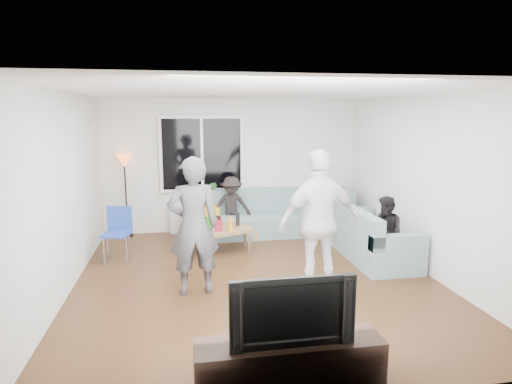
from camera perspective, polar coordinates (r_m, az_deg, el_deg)
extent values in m
cube|color=#56351C|center=(6.31, 0.04, -11.52)|extent=(5.00, 5.50, 0.04)
cube|color=white|center=(5.86, 0.05, 13.19)|extent=(5.00, 5.50, 0.04)
cube|color=silver|center=(8.66, -3.13, 3.48)|extent=(5.00, 0.04, 2.60)
cube|color=silver|center=(3.33, 8.38, -7.74)|extent=(5.00, 0.04, 2.60)
cube|color=silver|center=(6.05, -24.18, -0.36)|extent=(0.04, 5.50, 2.60)
cube|color=silver|center=(6.84, 21.33, 0.97)|extent=(0.04, 5.50, 2.60)
cube|color=white|center=(8.50, -7.11, 4.99)|extent=(1.62, 0.06, 1.47)
cube|color=black|center=(8.46, -7.10, 4.96)|extent=(1.50, 0.02, 1.35)
cube|color=white|center=(8.45, -7.09, 4.96)|extent=(0.05, 0.03, 1.35)
cube|color=silver|center=(8.67, -6.92, -3.23)|extent=(1.30, 0.12, 0.62)
imported|color=#286327|center=(8.54, -5.84, 0.03)|extent=(0.25, 0.23, 0.38)
imported|color=white|center=(8.54, -8.26, -0.70)|extent=(0.22, 0.22, 0.18)
cube|color=slate|center=(8.73, 9.31, -2.41)|extent=(0.85, 0.85, 0.85)
cube|color=gold|center=(8.23, -6.44, -2.50)|extent=(0.47, 0.43, 0.14)
cube|color=maroon|center=(8.31, -6.27, -2.38)|extent=(0.45, 0.41, 0.13)
cube|color=#9C794B|center=(7.43, -5.02, -6.36)|extent=(1.24, 0.93, 0.40)
cylinder|color=maroon|center=(7.26, -5.13, -4.42)|extent=(0.17, 0.17, 0.17)
imported|color=#49494E|center=(5.64, -8.21, -4.44)|extent=(0.69, 0.48, 1.80)
imported|color=silver|center=(5.69, 8.34, -3.89)|extent=(1.15, 0.60, 1.88)
imported|color=black|center=(6.88, 16.70, -5.10)|extent=(0.56, 0.64, 1.10)
imported|color=black|center=(8.31, -3.22, -1.89)|extent=(0.76, 0.47, 1.15)
cube|color=#322319|center=(3.98, 4.36, -21.64)|extent=(1.60, 0.40, 0.44)
imported|color=black|center=(3.73, 4.47, -14.85)|extent=(1.04, 0.14, 0.60)
cylinder|color=black|center=(7.47, -4.89, -3.92)|extent=(0.07, 0.07, 0.19)
cylinder|color=#1A8C19|center=(7.23, -6.23, -4.22)|extent=(0.08, 0.08, 0.24)
cylinder|color=orange|center=(7.25, -3.37, -4.21)|extent=(0.07, 0.07, 0.22)
cylinder|color=black|center=(7.53, -2.41, -3.62)|extent=(0.07, 0.07, 0.23)
cylinder|color=#E3480D|center=(7.38, -7.42, -3.98)|extent=(0.07, 0.07, 0.23)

